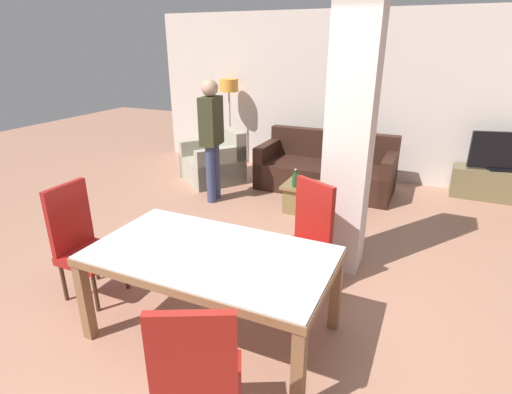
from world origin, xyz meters
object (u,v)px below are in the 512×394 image
(dining_chair_far_right, at_px, (304,237))
(tv_screen, at_px, (507,152))
(coffee_table, at_px, (306,197))
(dining_chair_head_left, at_px, (82,240))
(dining_chair_near_right, at_px, (198,379))
(sofa, at_px, (326,171))
(floor_lamp, at_px, (229,93))
(armchair, at_px, (215,164))
(dining_table, at_px, (211,267))
(tv_stand, at_px, (499,185))
(standing_person, at_px, (212,133))
(bottle, at_px, (295,180))

(dining_chair_far_right, height_order, tv_screen, dining_chair_far_right)
(coffee_table, bearing_deg, dining_chair_head_left, -115.04)
(dining_chair_far_right, relative_size, dining_chair_near_right, 1.00)
(sofa, bearing_deg, dining_chair_head_left, 71.29)
(dining_chair_near_right, xyz_separation_m, floor_lamp, (-2.54, 5.15, 0.79))
(tv_screen, bearing_deg, dining_chair_head_left, 35.40)
(dining_chair_far_right, bearing_deg, armchair, -18.86)
(dining_table, height_order, dining_chair_far_right, dining_chair_far_right)
(dining_chair_far_right, distance_m, dining_chair_near_right, 1.81)
(tv_stand, bearing_deg, floor_lamp, -179.14)
(dining_chair_head_left, xyz_separation_m, tv_screen, (3.73, 4.30, 0.18))
(dining_table, height_order, standing_person, standing_person)
(dining_chair_head_left, bearing_deg, sofa, 161.29)
(dining_table, bearing_deg, bottle, 94.60)
(dining_table, xyz_separation_m, bottle, (-0.20, 2.53, -0.11))
(dining_table, bearing_deg, sofa, 91.44)
(coffee_table, bearing_deg, bottle, -126.64)
(sofa, xyz_separation_m, floor_lamp, (-1.99, 0.53, 1.04))
(dining_chair_far_right, relative_size, armchair, 0.88)
(dining_table, bearing_deg, dining_chair_far_right, 63.05)
(dining_chair_head_left, height_order, armchair, dining_chair_head_left)
(bottle, bearing_deg, armchair, 155.16)
(dining_table, distance_m, floor_lamp, 4.77)
(dining_chair_far_right, distance_m, tv_stand, 3.92)
(armchair, distance_m, coffee_table, 1.92)
(dining_chair_far_right, distance_m, tv_screen, 3.91)
(tv_screen, height_order, standing_person, standing_person)
(dining_chair_head_left, distance_m, coffee_table, 2.98)
(bottle, distance_m, tv_screen, 3.14)
(dining_chair_near_right, distance_m, tv_stand, 5.57)
(dining_chair_near_right, distance_m, armchair, 4.85)
(sofa, xyz_separation_m, coffee_table, (0.00, -1.02, -0.09))
(dining_chair_far_right, bearing_deg, tv_stand, -92.57)
(dining_chair_far_right, bearing_deg, floor_lamp, -25.73)
(dining_chair_far_right, distance_m, sofa, 2.87)
(dining_table, xyz_separation_m, sofa, (-0.09, 3.70, -0.31))
(floor_lamp, bearing_deg, dining_chair_near_right, -63.72)
(sofa, relative_size, tv_screen, 2.11)
(dining_table, xyz_separation_m, dining_chair_near_right, (0.45, -0.92, -0.06))
(sofa, height_order, floor_lamp, floor_lamp)
(dining_chair_near_right, height_order, coffee_table, dining_chair_near_right)
(dining_chair_head_left, relative_size, tv_screen, 1.07)
(dining_table, relative_size, bottle, 7.42)
(tv_screen, bearing_deg, floor_lamp, -12.81)
(dining_chair_near_right, xyz_separation_m, sofa, (-0.55, 4.62, -0.25))
(sofa, bearing_deg, bottle, 84.58)
(dining_chair_near_right, distance_m, dining_chair_head_left, 2.02)
(dining_chair_near_right, relative_size, bottle, 4.27)
(floor_lamp, distance_m, standing_person, 1.84)
(dining_chair_far_right, height_order, bottle, dining_chair_far_right)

